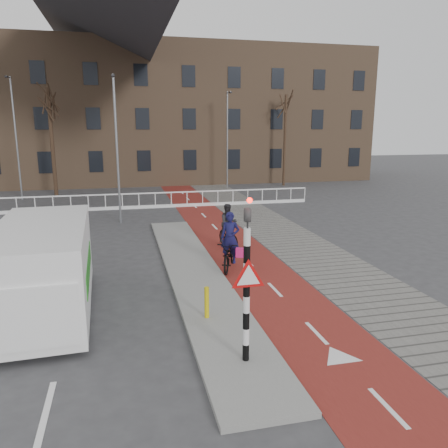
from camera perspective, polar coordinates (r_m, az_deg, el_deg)
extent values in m
plane|color=#38383A|center=(11.64, 2.96, -12.67)|extent=(120.00, 120.00, 0.00)
cube|color=maroon|center=(21.18, -0.67, -0.95)|extent=(2.50, 60.00, 0.01)
cube|color=slate|center=(21.94, 6.48, -0.55)|extent=(3.00, 60.00, 0.01)
cube|color=gray|center=(15.10, -3.87, -6.39)|extent=(1.80, 16.00, 0.12)
cylinder|color=black|center=(9.10, 2.95, -9.39)|extent=(0.14, 0.14, 2.88)
imported|color=black|center=(8.58, 3.08, 2.07)|extent=(0.13, 0.16, 0.80)
cylinder|color=#FF0C05|center=(8.42, 3.36, 3.11)|extent=(0.11, 0.02, 0.11)
cylinder|color=gold|center=(11.45, -2.27, -10.19)|extent=(0.12, 0.12, 0.83)
imported|color=black|center=(15.49, 0.79, -4.03)|extent=(1.44, 2.10, 1.05)
imported|color=#13123F|center=(15.32, 0.80, -1.78)|extent=(0.78, 0.67, 1.82)
cube|color=#CE1D69|center=(15.02, 2.08, -3.76)|extent=(0.31, 0.27, 0.33)
imported|color=black|center=(18.20, 0.58, -1.53)|extent=(0.86, 1.78, 1.03)
imported|color=black|center=(18.07, 0.58, 0.11)|extent=(0.90, 0.77, 1.62)
cube|color=white|center=(12.66, -22.50, -5.16)|extent=(2.51, 5.79, 2.28)
cube|color=#1F7E1B|center=(12.55, -17.26, -5.39)|extent=(0.17, 3.65, 0.55)
cube|color=black|center=(10.21, -24.84, -7.20)|extent=(2.05, 0.13, 0.90)
cylinder|color=black|center=(11.08, -18.15, -12.41)|extent=(0.32, 0.81, 0.80)
cylinder|color=black|center=(14.91, -25.09, -6.47)|extent=(0.32, 0.81, 0.80)
cylinder|color=black|center=(14.69, -17.59, -6.12)|extent=(0.32, 0.81, 0.80)
cube|color=silver|center=(27.47, -17.37, 3.61)|extent=(28.00, 0.08, 0.08)
cube|color=silver|center=(27.60, -17.25, 1.87)|extent=(28.00, 0.10, 0.20)
cube|color=#7F6047|center=(42.11, -13.68, 13.65)|extent=(46.00, 10.00, 12.00)
cylinder|color=black|center=(33.75, -21.53, 9.77)|extent=(0.27, 0.27, 7.63)
cylinder|color=black|center=(37.95, 7.94, 10.69)|extent=(0.21, 0.21, 7.57)
cylinder|color=slate|center=(23.19, -13.79, 9.19)|extent=(0.12, 0.12, 7.47)
cylinder|color=slate|center=(33.09, -25.49, 9.90)|extent=(0.12, 0.12, 8.21)
cylinder|color=slate|center=(35.82, 0.44, 10.79)|extent=(0.12, 0.12, 7.68)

